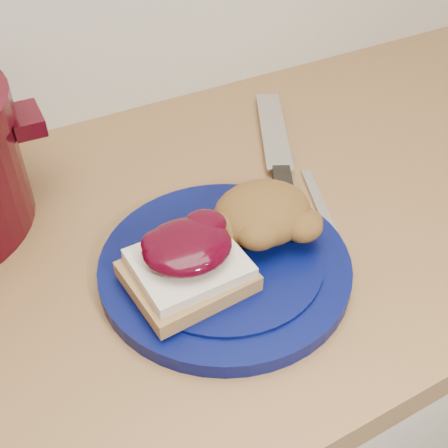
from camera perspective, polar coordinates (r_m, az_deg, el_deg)
base_cabinet at (r=1.03m, az=-5.20°, el=-21.33°), size 4.00×0.60×0.86m
plate at (r=0.61m, az=0.09°, el=-4.27°), size 0.28×0.28×0.02m
sandwich at (r=0.56m, az=-3.72°, el=-3.88°), size 0.12×0.11×0.06m
stuffing_mound at (r=0.62m, az=3.92°, el=1.17°), size 0.11×0.10×0.06m
chef_knife at (r=0.73m, az=5.91°, el=4.62°), size 0.18×0.31×0.02m
butter_knife at (r=0.70m, az=9.95°, el=1.46°), size 0.07×0.16×0.00m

